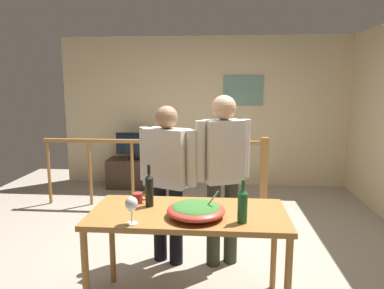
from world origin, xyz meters
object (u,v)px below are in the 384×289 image
(wine_glass, at_px, (131,205))
(person_standing_right, at_px, (223,168))
(serving_table, at_px, (188,221))
(wine_bottle_green, at_px, (243,205))
(flat_screen_tv, at_px, (134,144))
(framed_picture, at_px, (243,91))
(wine_bottle_dark, at_px, (149,190))
(mug_red, at_px, (138,198))
(stair_railing, at_px, (188,163))
(salad_bowl, at_px, (196,210))
(tv_console, at_px, (135,173))
(person_standing_left, at_px, (167,172))

(wine_glass, relative_size, person_standing_right, 0.12)
(serving_table, relative_size, person_standing_right, 0.90)
(serving_table, xyz_separation_m, wine_bottle_green, (0.39, -0.19, 0.21))
(flat_screen_tv, bearing_deg, person_standing_right, -59.21)
(framed_picture, distance_m, wine_bottle_dark, 3.59)
(flat_screen_tv, bearing_deg, framed_picture, 10.07)
(wine_glass, distance_m, mug_red, 0.44)
(mug_red, bearing_deg, stair_railing, 84.16)
(framed_picture, distance_m, salad_bowl, 3.72)
(stair_railing, bearing_deg, tv_console, 137.34)
(flat_screen_tv, height_order, person_standing_right, person_standing_right)
(tv_console, height_order, salad_bowl, salad_bowl)
(wine_bottle_dark, bearing_deg, salad_bowl, -27.23)
(framed_picture, distance_m, tv_console, 2.30)
(stair_railing, bearing_deg, person_standing_right, -73.35)
(framed_picture, distance_m, serving_table, 3.66)
(serving_table, distance_m, wine_bottle_green, 0.48)
(framed_picture, relative_size, serving_table, 0.45)
(flat_screen_tv, distance_m, person_standing_right, 2.87)
(serving_table, height_order, wine_bottle_dark, wine_bottle_dark)
(wine_bottle_dark, bearing_deg, stair_railing, 87.19)
(wine_bottle_dark, xyz_separation_m, person_standing_right, (0.58, 0.61, 0.04))
(wine_bottle_green, bearing_deg, wine_glass, -173.58)
(framed_picture, bearing_deg, mug_red, -107.25)
(flat_screen_tv, xyz_separation_m, wine_bottle_dark, (0.89, -3.07, 0.16))
(tv_console, bearing_deg, stair_railing, -42.66)
(flat_screen_tv, distance_m, salad_bowl, 3.51)
(wine_bottle_dark, bearing_deg, serving_table, -16.33)
(wine_bottle_dark, bearing_deg, person_standing_left, 85.34)
(wine_bottle_green, bearing_deg, serving_table, 154.60)
(tv_console, bearing_deg, person_standing_left, -69.38)
(tv_console, relative_size, person_standing_left, 0.59)
(wine_bottle_green, relative_size, person_standing_left, 0.20)
(serving_table, height_order, salad_bowl, salad_bowl)
(serving_table, xyz_separation_m, wine_glass, (-0.36, -0.27, 0.22))
(tv_console, distance_m, person_standing_left, 2.74)
(stair_railing, height_order, flat_screen_tv, stair_railing)
(salad_bowl, relative_size, mug_red, 3.58)
(framed_picture, height_order, serving_table, framed_picture)
(wine_glass, relative_size, mug_red, 1.64)
(salad_bowl, bearing_deg, person_standing_left, 112.15)
(framed_picture, height_order, wine_bottle_green, framed_picture)
(wine_bottle_green, height_order, person_standing_right, person_standing_right)
(mug_red, relative_size, person_standing_left, 0.08)
(person_standing_left, bearing_deg, wine_bottle_green, 148.40)
(wine_glass, xyz_separation_m, mug_red, (-0.06, 0.43, -0.10))
(wine_bottle_dark, relative_size, mug_red, 2.80)
(serving_table, height_order, wine_bottle_green, wine_bottle_green)
(stair_railing, distance_m, salad_bowl, 2.41)
(flat_screen_tv, height_order, serving_table, flat_screen_tv)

